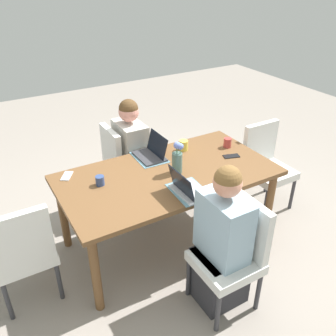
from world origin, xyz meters
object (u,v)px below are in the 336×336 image
(coffee_mug_near_right, at_px, (184,145))
(phone_silver, at_px, (67,176))
(dining_table, at_px, (168,181))
(chair_head_right_left_far, at_px, (23,250))
(laptop_far_left_mid, at_px, (188,189))
(chair_far_left_mid, at_px, (234,250))
(person_near_left_near, at_px, (131,161))
(coffee_mug_near_left, at_px, (227,143))
(person_far_left_mid, at_px, (221,246))
(coffee_mug_centre_left, at_px, (100,181))
(laptop_near_left_near, at_px, (152,153))
(chair_head_left_right_near, at_px, (265,162))
(chair_near_left_near, at_px, (123,162))
(phone_black, at_px, (231,156))
(flower_vase, at_px, (177,158))

(coffee_mug_near_right, xyz_separation_m, phone_silver, (1.13, -0.08, -0.05))
(dining_table, bearing_deg, chair_head_right_left_far, 2.73)
(laptop_far_left_mid, distance_m, coffee_mug_near_right, 0.76)
(chair_far_left_mid, distance_m, coffee_mug_near_right, 1.22)
(person_near_left_near, relative_size, coffee_mug_near_left, 12.88)
(person_far_left_mid, bearing_deg, laptop_far_left_mid, -86.84)
(chair_far_left_mid, height_order, coffee_mug_near_right, chair_far_left_mid)
(coffee_mug_centre_left, bearing_deg, laptop_near_left_near, -159.97)
(phone_silver, bearing_deg, chair_head_left_right_near, 112.76)
(coffee_mug_near_left, height_order, coffee_mug_centre_left, coffee_mug_near_left)
(chair_far_left_mid, bearing_deg, chair_near_left_near, -84.47)
(person_near_left_near, xyz_separation_m, phone_black, (-0.68, 0.77, 0.23))
(dining_table, height_order, flower_vase, flower_vase)
(chair_far_left_mid, height_order, person_far_left_mid, person_far_left_mid)
(chair_near_left_near, relative_size, person_near_left_near, 0.75)
(chair_head_left_right_near, bearing_deg, phone_silver, -9.89)
(coffee_mug_near_left, bearing_deg, chair_head_right_left_far, 5.73)
(coffee_mug_near_left, distance_m, phone_black, 0.21)
(person_near_left_near, height_order, laptop_near_left_near, person_near_left_near)
(chair_head_right_left_far, relative_size, coffee_mug_near_right, 9.03)
(person_near_left_near, bearing_deg, laptop_far_left_mid, 89.23)
(dining_table, xyz_separation_m, chair_far_left_mid, (-0.07, 0.84, -0.17))
(chair_near_left_near, height_order, laptop_near_left_near, laptop_near_left_near)
(chair_far_left_mid, distance_m, laptop_near_left_near, 1.21)
(person_far_left_mid, height_order, phone_silver, person_far_left_mid)
(person_far_left_mid, bearing_deg, phone_black, -132.12)
(laptop_far_left_mid, relative_size, coffee_mug_near_left, 3.45)
(chair_far_left_mid, height_order, chair_head_right_left_far, same)
(chair_head_right_left_far, distance_m, phone_black, 1.95)
(chair_far_left_mid, xyz_separation_m, coffee_mug_near_right, (-0.28, -1.15, 0.30))
(coffee_mug_near_right, bearing_deg, chair_head_left_right_near, 162.93)
(dining_table, height_order, person_near_left_near, person_near_left_near)
(laptop_near_left_near, bearing_deg, chair_near_left_near, -76.73)
(chair_near_left_near, distance_m, flower_vase, 0.92)
(flower_vase, bearing_deg, phone_black, 178.77)
(coffee_mug_near_left, xyz_separation_m, coffee_mug_centre_left, (1.33, 0.03, -0.01))
(dining_table, distance_m, person_near_left_near, 0.75)
(chair_head_left_right_near, relative_size, flower_vase, 3.09)
(chair_head_left_right_near, xyz_separation_m, coffee_mug_near_left, (0.46, -0.10, 0.30))
(chair_near_left_near, xyz_separation_m, person_far_left_mid, (-0.08, 1.58, 0.03))
(coffee_mug_near_right, height_order, phone_black, coffee_mug_near_right)
(chair_head_left_right_near, relative_size, coffee_mug_centre_left, 11.19)
(person_far_left_mid, bearing_deg, flower_vase, -96.23)
(coffee_mug_near_left, relative_size, phone_silver, 0.62)
(chair_near_left_near, relative_size, phone_silver, 6.00)
(chair_far_left_mid, distance_m, coffee_mug_near_left, 1.24)
(coffee_mug_centre_left, bearing_deg, chair_near_left_near, -125.66)
(person_far_left_mid, xyz_separation_m, phone_silver, (0.77, -1.17, 0.23))
(laptop_far_left_mid, height_order, phone_silver, laptop_far_left_mid)
(chair_near_left_near, xyz_separation_m, phone_black, (-0.76, 0.83, 0.25))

